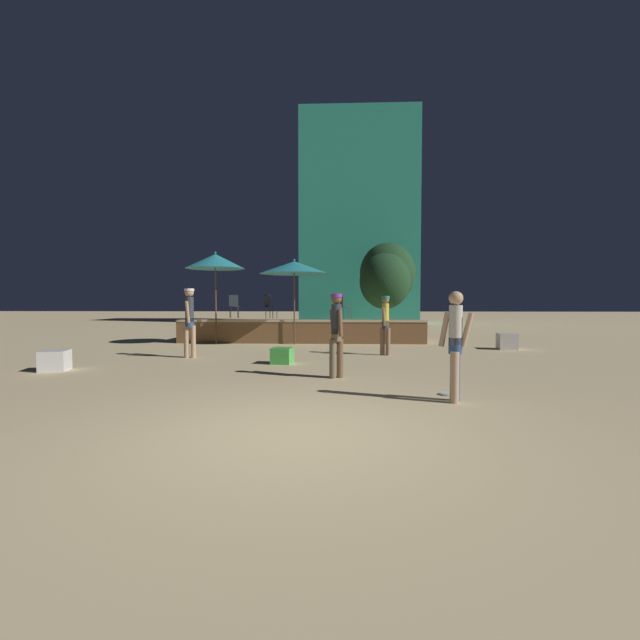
% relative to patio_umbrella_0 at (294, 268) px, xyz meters
% --- Properties ---
extents(ground_plane, '(120.00, 120.00, 0.00)m').
position_rel_patio_umbrella_0_xyz_m(ground_plane, '(1.04, -10.06, -2.66)').
color(ground_plane, '#D1B784').
extents(wooden_deck, '(8.86, 2.48, 0.85)m').
position_rel_patio_umbrella_0_xyz_m(wooden_deck, '(0.19, 1.40, -2.27)').
color(wooden_deck, brown).
rests_on(wooden_deck, ground).
extents(patio_umbrella_0, '(2.39, 2.39, 2.96)m').
position_rel_patio_umbrella_0_xyz_m(patio_umbrella_0, '(0.00, 0.00, 0.00)').
color(patio_umbrella_0, brown).
rests_on(patio_umbrella_0, ground).
extents(patio_umbrella_1, '(2.04, 2.04, 3.21)m').
position_rel_patio_umbrella_0_xyz_m(patio_umbrella_1, '(-2.73, -0.07, 0.22)').
color(patio_umbrella_1, brown).
rests_on(patio_umbrella_1, ground).
extents(cube_seat_0, '(0.62, 0.62, 0.44)m').
position_rel_patio_umbrella_0_xyz_m(cube_seat_0, '(-4.57, -5.87, -2.44)').
color(cube_seat_0, white).
rests_on(cube_seat_0, ground).
extents(cube_seat_1, '(0.59, 0.59, 0.49)m').
position_rel_patio_umbrella_0_xyz_m(cube_seat_1, '(6.78, -1.27, -2.41)').
color(cube_seat_1, white).
rests_on(cube_seat_1, ground).
extents(cube_seat_2, '(0.54, 0.54, 0.38)m').
position_rel_patio_umbrella_0_xyz_m(cube_seat_2, '(0.18, -4.63, -2.47)').
color(cube_seat_2, '#4CC651').
rests_on(cube_seat_2, ground).
extents(person_0, '(0.31, 0.56, 1.84)m').
position_rel_patio_umbrella_0_xyz_m(person_0, '(-2.41, -3.63, -1.60)').
color(person_0, tan).
rests_on(person_0, ground).
extents(person_1, '(0.29, 0.46, 1.64)m').
position_rel_patio_umbrella_0_xyz_m(person_1, '(1.48, -6.49, -1.75)').
color(person_1, '#72664C').
rests_on(person_1, ground).
extents(person_2, '(0.28, 0.46, 1.65)m').
position_rel_patio_umbrella_0_xyz_m(person_2, '(2.82, -2.90, -1.75)').
color(person_2, '#997051').
rests_on(person_2, ground).
extents(person_3, '(0.49, 0.28, 1.64)m').
position_rel_patio_umbrella_0_xyz_m(person_3, '(3.24, -8.40, -1.79)').
color(person_3, tan).
rests_on(person_3, ground).
extents(bistro_chair_0, '(0.45, 0.44, 0.90)m').
position_rel_patio_umbrella_0_xyz_m(bistro_chair_0, '(-1.09, 1.32, -1.27)').
color(bistro_chair_0, '#2D3338').
rests_on(bistro_chair_0, wooden_deck).
extents(bistro_chair_1, '(0.44, 0.44, 0.90)m').
position_rel_patio_umbrella_0_xyz_m(bistro_chair_1, '(1.72, 1.09, -1.27)').
color(bistro_chair_1, '#47474C').
rests_on(bistro_chair_1, wooden_deck).
extents(bistro_chair_2, '(0.44, 0.44, 0.90)m').
position_rel_patio_umbrella_0_xyz_m(bistro_chair_2, '(-2.58, 1.89, -1.27)').
color(bistro_chair_2, '#2D3338').
rests_on(bistro_chair_2, wooden_deck).
extents(frisbee_disc, '(0.25, 0.25, 0.03)m').
position_rel_patio_umbrella_0_xyz_m(frisbee_disc, '(3.25, -7.93, -2.64)').
color(frisbee_disc, white).
rests_on(frisbee_disc, ground).
extents(background_tree_0, '(3.04, 3.04, 4.72)m').
position_rel_patio_umbrella_0_xyz_m(background_tree_0, '(4.24, 9.02, 0.38)').
color(background_tree_0, '#3D2B1C').
rests_on(background_tree_0, ground).
extents(background_tree_1, '(2.61, 2.61, 3.97)m').
position_rel_patio_umbrella_0_xyz_m(background_tree_1, '(3.93, 7.38, -0.13)').
color(background_tree_1, '#3D2B1C').
rests_on(background_tree_1, ground).
extents(distant_building, '(7.76, 4.32, 13.95)m').
position_rel_patio_umbrella_0_xyz_m(distant_building, '(2.87, 14.80, 4.31)').
color(distant_building, teal).
rests_on(distant_building, ground).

